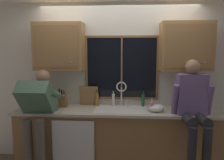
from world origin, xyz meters
TOP-DOWN VIEW (x-y plane):
  - back_wall at (0.00, 0.06)m, footprint 5.41×0.12m
  - window_glass at (0.06, -0.01)m, footprint 1.10×0.02m
  - window_frame_top at (0.06, -0.02)m, footprint 1.17×0.02m
  - window_frame_bottom at (0.06, -0.02)m, footprint 1.17×0.02m
  - window_frame_left at (-0.51, -0.02)m, footprint 0.03×0.02m
  - window_frame_right at (0.63, -0.02)m, footprint 0.03×0.02m
  - window_mullion_center at (0.06, -0.02)m, footprint 0.02×0.02m
  - lower_cabinet_run at (0.00, -0.29)m, footprint 3.01×0.58m
  - countertop at (0.00, -0.31)m, footprint 3.07×0.62m
  - dishwasher_front at (-0.61, -0.61)m, footprint 0.60×0.02m
  - upper_cabinet_left at (-0.90, -0.17)m, footprint 0.75×0.36m
  - upper_cabinet_right at (1.01, -0.17)m, footprint 0.75×0.36m
  - sink at (0.06, -0.30)m, footprint 0.80×0.46m
  - faucet at (0.07, -0.12)m, footprint 0.18×0.09m
  - person_standing at (-1.11, -0.59)m, footprint 0.53×0.71m
  - person_sitting_on_counter at (1.04, -0.57)m, footprint 0.54×0.61m
  - knife_block at (-0.86, -0.21)m, footprint 0.12×0.18m
  - cutting_board at (-0.46, -0.08)m, footprint 0.30×0.09m
  - mixing_bowl at (0.57, -0.37)m, footprint 0.23×0.23m
  - soap_dispenser at (0.50, -0.40)m, footprint 0.06×0.07m
  - bottle_green_glass at (0.40, -0.08)m, footprint 0.05×0.05m
  - bottle_tall_clear at (-0.07, -0.09)m, footprint 0.05×0.05m
  - bottle_amber_small at (-0.33, -0.11)m, footprint 0.06×0.06m

SIDE VIEW (x-z plane):
  - lower_cabinet_run at x=0.00m, z-range 0.00..0.88m
  - dishwasher_front at x=-0.61m, z-range 0.09..0.83m
  - sink at x=0.06m, z-range 0.72..0.93m
  - countertop at x=0.00m, z-range 0.88..0.92m
  - person_standing at x=-1.11m, z-range 0.19..1.70m
  - mixing_bowl at x=0.57m, z-range 0.91..1.03m
  - soap_dispenser at x=0.50m, z-range 0.90..1.09m
  - bottle_green_glass at x=0.40m, z-range 0.90..1.15m
  - bottle_tall_clear at x=-0.07m, z-range 0.90..1.15m
  - bottle_amber_small at x=-0.33m, z-range 0.90..1.16m
  - knife_block at x=-0.86m, z-range 0.87..1.19m
  - window_frame_bottom at x=0.06m, z-range 1.01..1.05m
  - cutting_board at x=-0.46m, z-range 0.92..1.23m
  - person_sitting_on_counter at x=1.04m, z-range 0.47..1.73m
  - faucet at x=0.07m, z-range 0.97..1.37m
  - back_wall at x=0.00m, z-range 0.00..2.55m
  - window_glass at x=0.06m, z-range 1.05..2.00m
  - window_frame_left at x=-0.51m, z-range 1.05..2.00m
  - window_frame_right at x=0.63m, z-range 1.05..2.00m
  - window_mullion_center at x=0.06m, z-range 1.05..2.00m
  - upper_cabinet_left at x=-0.90m, z-range 1.50..2.22m
  - upper_cabinet_right at x=1.01m, z-range 1.50..2.22m
  - window_frame_top at x=0.06m, z-range 2.00..2.04m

